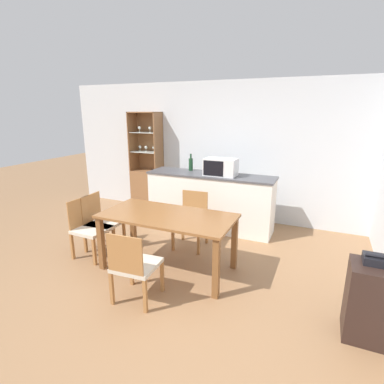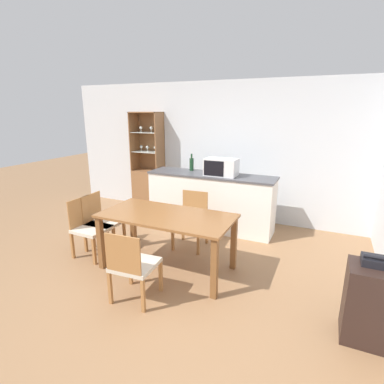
{
  "view_description": "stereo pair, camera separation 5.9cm",
  "coord_description": "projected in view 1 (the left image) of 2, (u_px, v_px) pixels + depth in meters",
  "views": [
    {
      "loc": [
        1.73,
        -2.78,
        2.03
      ],
      "look_at": [
        -0.02,
        1.14,
        0.85
      ],
      "focal_mm": 28.0,
      "sensor_mm": 36.0,
      "label": 1
    },
    {
      "loc": [
        1.78,
        -2.76,
        2.03
      ],
      "look_at": [
        -0.02,
        1.14,
        0.85
      ],
      "focal_mm": 28.0,
      "sensor_mm": 36.0,
      "label": 2
    }
  ],
  "objects": [
    {
      "name": "microwave",
      "position": [
        221.0,
        167.0,
        4.98
      ],
      "size": [
        0.53,
        0.33,
        0.29
      ],
      "color": "silver",
      "rests_on": "kitchen_counter"
    },
    {
      "name": "dining_chair_head_far",
      "position": [
        191.0,
        220.0,
        4.54
      ],
      "size": [
        0.47,
        0.47,
        0.83
      ],
      "rotation": [
        0.0,
        0.0,
        3.21
      ],
      "color": "beige",
      "rests_on": "ground_plane"
    },
    {
      "name": "ground_plane",
      "position": [
        155.0,
        282.0,
        3.67
      ],
      "size": [
        18.0,
        18.0,
        0.0
      ],
      "primitive_type": "plane",
      "color": "#936B47"
    },
    {
      "name": "side_cabinet",
      "position": [
        377.0,
        304.0,
        2.67
      ],
      "size": [
        0.5,
        0.38,
        0.72
      ],
      "color": "black",
      "rests_on": "ground_plane"
    },
    {
      "name": "dining_table",
      "position": [
        167.0,
        222.0,
        3.82
      ],
      "size": [
        1.7,
        0.83,
        0.75
      ],
      "color": "brown",
      "rests_on": "ground_plane"
    },
    {
      "name": "wine_bottle",
      "position": [
        191.0,
        164.0,
        5.39
      ],
      "size": [
        0.08,
        0.08,
        0.3
      ],
      "color": "#193D23",
      "rests_on": "kitchen_counter"
    },
    {
      "name": "dining_chair_side_left_near",
      "position": [
        90.0,
        228.0,
        4.23
      ],
      "size": [
        0.46,
        0.46,
        0.83
      ],
      "rotation": [
        0.0,
        0.0,
        -1.6
      ],
      "color": "beige",
      "rests_on": "ground_plane"
    },
    {
      "name": "kitchen_counter",
      "position": [
        210.0,
        201.0,
        5.25
      ],
      "size": [
        2.21,
        0.57,
        0.97
      ],
      "color": "white",
      "rests_on": "ground_plane"
    },
    {
      "name": "dining_chair_head_near",
      "position": [
        135.0,
        265.0,
        3.21
      ],
      "size": [
        0.47,
        0.47,
        0.83
      ],
      "rotation": [
        0.0,
        0.0,
        0.07
      ],
      "color": "beige",
      "rests_on": "ground_plane"
    },
    {
      "name": "telephone",
      "position": [
        375.0,
        259.0,
        2.64
      ],
      "size": [
        0.19,
        0.18,
        0.11
      ],
      "color": "black",
      "rests_on": "side_cabinet"
    },
    {
      "name": "display_cabinet",
      "position": [
        148.0,
        181.0,
        6.28
      ],
      "size": [
        0.62,
        0.36,
        2.0
      ],
      "color": "brown",
      "rests_on": "ground_plane"
    },
    {
      "name": "dining_chair_side_left_far",
      "position": [
        101.0,
        222.0,
        4.45
      ],
      "size": [
        0.46,
        0.46,
        0.83
      ],
      "rotation": [
        0.0,
        0.0,
        -1.52
      ],
      "color": "beige",
      "rests_on": "ground_plane"
    },
    {
      "name": "wall_back",
      "position": [
        225.0,
        151.0,
        5.65
      ],
      "size": [
        6.8,
        0.06,
        2.55
      ],
      "color": "silver",
      "rests_on": "ground_plane"
    }
  ]
}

